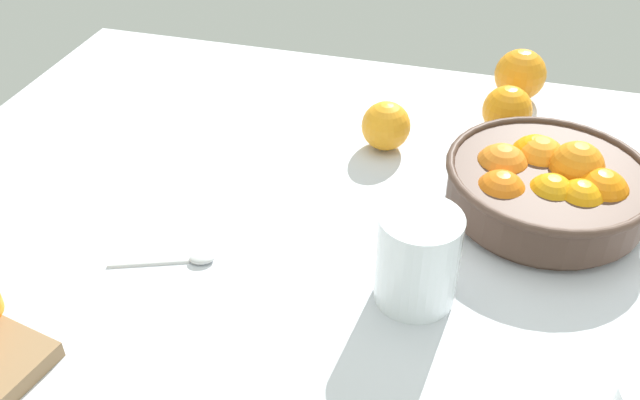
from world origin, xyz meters
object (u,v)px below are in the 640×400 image
at_px(fruit_bowl, 546,185).
at_px(loose_orange_2, 507,110).
at_px(loose_orange_1, 386,126).
at_px(spoon, 180,260).
at_px(loose_orange_0, 520,75).
at_px(second_glass, 417,264).

xyz_separation_m(fruit_bowl, loose_orange_2, (-0.06, 0.20, -0.01)).
bearing_deg(loose_orange_2, loose_orange_1, -151.16).
xyz_separation_m(fruit_bowl, spoon, (-0.43, -0.23, -0.04)).
bearing_deg(loose_orange_1, loose_orange_0, 49.23).
height_order(second_glass, loose_orange_2, second_glass).
bearing_deg(loose_orange_0, fruit_bowl, -81.46).
height_order(loose_orange_0, loose_orange_2, loose_orange_0).
relative_size(loose_orange_0, spoon, 0.67).
height_order(loose_orange_0, loose_orange_1, loose_orange_0).
relative_size(loose_orange_0, loose_orange_2, 1.11).
bearing_deg(second_glass, fruit_bowl, 56.09).
xyz_separation_m(loose_orange_0, loose_orange_1, (-0.19, -0.22, -0.01)).
bearing_deg(fruit_bowl, spoon, -152.00).
bearing_deg(loose_orange_0, second_glass, -99.70).
height_order(fruit_bowl, loose_orange_0, fruit_bowl).
relative_size(fruit_bowl, spoon, 2.10).
height_order(second_glass, loose_orange_1, second_glass).
xyz_separation_m(fruit_bowl, second_glass, (-0.14, -0.21, 0.01)).
bearing_deg(loose_orange_1, second_glass, -72.56).
bearing_deg(loose_orange_2, second_glass, -100.71).
distance_m(second_glass, loose_orange_2, 0.42).
relative_size(second_glass, spoon, 0.91).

